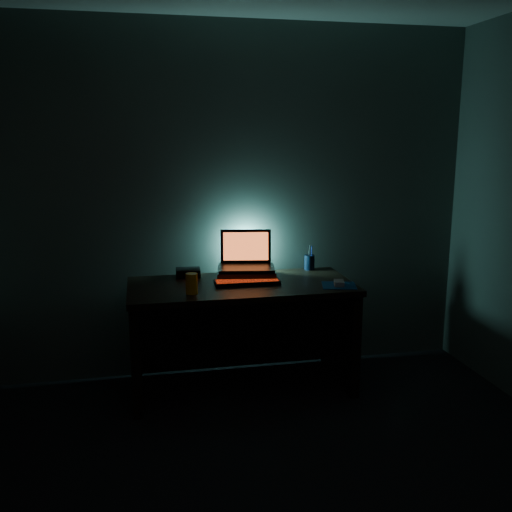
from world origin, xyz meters
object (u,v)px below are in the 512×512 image
Objects in this scene: laptop at (246,259)px; router at (188,273)px; pen_cup at (309,262)px; keyboard at (247,282)px; mouse at (339,283)px; juice_glass at (192,284)px.

router is (-0.41, 0.06, -0.09)m from laptop.
router is (-0.90, -0.03, -0.03)m from pen_cup.
laptop is 0.95× the size of keyboard.
laptop reaches higher than keyboard.
keyboard is at bearing 178.79° from mouse.
keyboard is 2.49× the size of router.
juice_glass is at bearing -156.26° from keyboard.
mouse is (0.55, -0.40, -0.10)m from laptop.
mouse is (0.59, -0.17, 0.01)m from keyboard.
laptop is 0.42m from router.
laptop is at bearing 158.93° from mouse.
pen_cup is at bearing 5.17° from router.
router is (-0.95, 0.46, 0.01)m from mouse.
laptop is 3.23× the size of juice_glass.
pen_cup is 1.03m from juice_glass.
router is at bearing 169.38° from mouse.
router is at bearing -178.69° from laptop.
keyboard is 0.61m from mouse.
juice_glass is at bearing -165.56° from mouse.
laptop is 0.26m from keyboard.
juice_glass reaches higher than router.
router is at bearing 87.88° from juice_glass.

